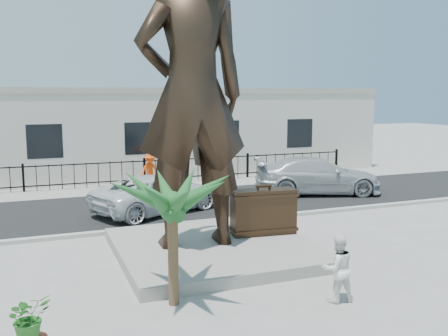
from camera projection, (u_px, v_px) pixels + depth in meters
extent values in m
plane|color=#9E9991|center=(252.00, 269.00, 12.62)|extent=(100.00, 100.00, 0.00)
cube|color=black|center=(170.00, 204.00, 20.00)|extent=(40.00, 7.00, 0.01)
cube|color=#A5A399|center=(197.00, 224.00, 16.76)|extent=(40.00, 0.25, 0.12)
cube|color=#9E9991|center=(148.00, 187.00, 23.69)|extent=(40.00, 2.50, 0.02)
cube|color=gray|center=(214.00, 248.00, 13.80)|extent=(5.20, 5.20, 0.30)
cube|color=black|center=(144.00, 172.00, 24.34)|extent=(22.00, 0.10, 1.20)
cube|color=silver|center=(128.00, 133.00, 27.98)|extent=(28.00, 7.00, 4.40)
imported|color=black|center=(192.00, 94.00, 13.09)|extent=(3.07, 2.10, 8.15)
cube|color=black|center=(263.00, 212.00, 14.60)|extent=(1.93, 0.78, 1.32)
imported|color=white|center=(338.00, 268.00, 10.52)|extent=(0.76, 0.62, 1.47)
imported|color=silver|center=(157.00, 193.00, 18.62)|extent=(5.51, 4.12, 1.39)
imported|color=#ADAFB2|center=(318.00, 176.00, 22.02)|extent=(5.94, 3.85, 1.60)
imported|color=#FB4C0D|center=(150.00, 170.00, 23.61)|extent=(1.18, 0.93, 1.60)
imported|color=#286A22|center=(29.00, 317.00, 8.11)|extent=(0.86, 0.81, 0.76)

